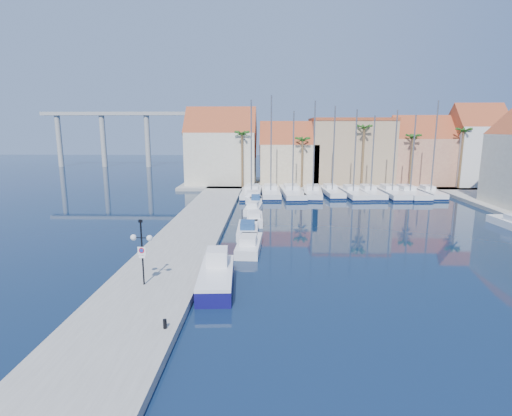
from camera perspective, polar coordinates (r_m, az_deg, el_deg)
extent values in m
plane|color=black|center=(26.89, 4.98, -11.17)|extent=(260.00, 260.00, 0.00)
cube|color=gray|center=(40.30, -8.94, -3.20)|extent=(6.00, 77.00, 0.50)
cube|color=gray|center=(74.38, 10.78, 3.41)|extent=(54.00, 16.00, 0.50)
cylinder|color=black|center=(26.14, -15.94, -6.13)|extent=(0.11, 0.11, 4.25)
cylinder|color=black|center=(25.99, -16.59, -4.07)|extent=(0.53, 0.12, 0.05)
cylinder|color=black|center=(25.77, -15.51, -4.14)|extent=(0.53, 0.12, 0.05)
sphere|color=white|center=(26.10, -17.11, -4.04)|extent=(0.38, 0.38, 0.38)
sphere|color=white|center=(25.66, -14.97, -4.18)|extent=(0.38, 0.38, 0.38)
cube|color=black|center=(25.62, -16.18, -1.81)|extent=(0.25, 0.15, 0.17)
cube|color=white|center=(26.06, -16.01, -5.95)|extent=(0.53, 0.10, 0.53)
cylinder|color=red|center=(26.02, -16.04, -5.85)|extent=(0.36, 0.06, 0.36)
cylinder|color=#1933A5|center=(26.01, -16.05, -5.86)|extent=(0.25, 0.04, 0.26)
cube|color=white|center=(26.17, -15.96, -6.72)|extent=(0.43, 0.08, 0.15)
cylinder|color=black|center=(21.11, -12.88, -15.84)|extent=(0.19, 0.19, 0.48)
cube|color=#110E53|center=(26.67, -5.70, -10.27)|extent=(2.55, 6.53, 0.96)
cube|color=white|center=(26.46, -5.73, -9.09)|extent=(2.55, 6.53, 0.21)
cube|color=white|center=(27.47, -5.57, -7.01)|extent=(1.50, 1.79, 1.17)
cube|color=white|center=(34.34, -0.98, -5.37)|extent=(2.15, 5.98, 0.80)
cube|color=white|center=(33.58, -1.08, -4.52)|extent=(1.41, 2.12, 0.60)
cube|color=white|center=(39.37, -1.19, -3.19)|extent=(2.10, 6.15, 0.80)
cube|color=navy|center=(38.60, -1.22, -2.41)|extent=(1.42, 2.17, 0.60)
cube|color=white|center=(44.04, -0.18, -1.61)|extent=(1.87, 5.30, 0.80)
cube|color=white|center=(43.38, -0.18, -0.86)|extent=(1.24, 1.88, 0.60)
cube|color=white|center=(49.52, -0.39, -0.15)|extent=(2.20, 5.67, 0.80)
cube|color=white|center=(48.85, -0.47, 0.52)|extent=(1.39, 2.03, 0.60)
cube|color=white|center=(54.49, -0.04, 0.91)|extent=(1.82, 5.23, 0.80)
cube|color=navy|center=(53.86, -0.05, 1.54)|extent=(1.22, 1.85, 0.60)
cube|color=white|center=(58.31, -0.54, 1.60)|extent=(2.96, 7.28, 0.80)
cube|color=white|center=(57.49, -0.50, 2.17)|extent=(1.83, 2.63, 0.60)
cube|color=white|center=(49.88, 32.57, -1.89)|extent=(2.26, 5.72, 0.80)
cube|color=white|center=(61.26, -0.63, 2.17)|extent=(2.97, 10.88, 1.00)
cube|color=#0C183D|center=(61.31, -0.63, 1.87)|extent=(3.04, 10.94, 0.28)
cube|color=white|center=(62.21, -0.58, 3.06)|extent=(2.02, 3.28, 0.60)
cylinder|color=slate|center=(59.99, -0.68, 8.85)|extent=(0.20, 0.20, 13.32)
cube|color=white|center=(61.55, 2.10, 2.21)|extent=(3.07, 10.40, 1.00)
cube|color=#0C183D|center=(61.60, 2.10, 1.91)|extent=(3.13, 10.47, 0.28)
cube|color=white|center=(62.45, 2.07, 3.08)|extent=(1.99, 3.16, 0.60)
cylinder|color=slate|center=(60.30, 2.17, 9.17)|extent=(0.20, 0.20, 13.99)
cube|color=white|center=(61.59, 5.17, 2.17)|extent=(3.76, 11.64, 1.00)
cube|color=#0C183D|center=(61.64, 5.16, 1.88)|extent=(3.83, 11.70, 0.28)
cube|color=white|center=(62.59, 5.05, 3.06)|extent=(2.32, 3.57, 0.60)
cylinder|color=slate|center=(60.33, 5.34, 8.07)|extent=(0.20, 0.20, 11.74)
cube|color=white|center=(61.79, 8.09, 2.14)|extent=(3.44, 10.31, 1.00)
cube|color=#0C183D|center=(61.84, 8.08, 1.84)|extent=(3.50, 10.37, 0.28)
cube|color=white|center=(62.67, 8.09, 3.00)|extent=(2.08, 3.18, 0.60)
cylinder|color=slate|center=(60.56, 8.29, 8.69)|extent=(0.20, 0.20, 13.18)
cube|color=white|center=(63.05, 10.72, 2.23)|extent=(3.03, 9.30, 1.00)
cube|color=#0C183D|center=(63.10, 10.71, 1.95)|extent=(3.09, 9.36, 0.28)
cube|color=white|center=(63.81, 10.56, 3.07)|extent=(1.86, 2.86, 0.60)
cylinder|color=slate|center=(61.91, 11.04, 8.35)|extent=(0.20, 0.20, 12.51)
cube|color=white|center=(62.57, 13.58, 2.04)|extent=(3.20, 9.85, 1.00)
cube|color=#0C183D|center=(62.62, 13.57, 1.76)|extent=(3.26, 9.91, 0.28)
cube|color=white|center=(63.38, 13.38, 2.90)|extent=(1.97, 3.03, 0.60)
cylinder|color=slate|center=(61.42, 13.99, 7.94)|extent=(0.20, 0.20, 11.95)
cube|color=white|center=(63.65, 15.93, 2.08)|extent=(2.87, 10.06, 1.00)
cube|color=#0C183D|center=(63.70, 15.91, 1.80)|extent=(2.93, 10.12, 0.28)
cube|color=white|center=(64.49, 15.73, 2.93)|extent=(1.90, 3.05, 0.60)
cylinder|color=slate|center=(62.53, 16.35, 7.48)|extent=(0.20, 0.20, 11.09)
cube|color=white|center=(64.66, 18.71, 2.05)|extent=(3.10, 10.68, 1.00)
cube|color=#0C183D|center=(64.71, 18.69, 1.77)|extent=(3.17, 10.74, 0.28)
cube|color=white|center=(65.54, 18.47, 2.89)|extent=(2.03, 3.24, 0.60)
cylinder|color=slate|center=(63.50, 19.24, 7.73)|extent=(0.20, 0.20, 11.92)
cube|color=white|center=(65.27, 20.96, 1.98)|extent=(3.50, 10.63, 1.00)
cube|color=#0C183D|center=(65.32, 20.94, 1.71)|extent=(3.56, 10.69, 0.28)
cube|color=white|center=(66.11, 20.66, 2.82)|extent=(2.13, 3.27, 0.60)
cylinder|color=slate|center=(64.16, 21.53, 7.26)|extent=(0.20, 0.20, 11.14)
cube|color=white|center=(66.37, 23.52, 1.93)|extent=(2.36, 8.48, 1.00)
cube|color=#0C183D|center=(66.42, 23.50, 1.66)|extent=(2.42, 8.55, 0.28)
cube|color=white|center=(67.03, 23.30, 2.73)|extent=(1.59, 2.56, 0.60)
cylinder|color=slate|center=(65.31, 24.16, 8.03)|extent=(0.20, 0.20, 13.20)
cube|color=beige|center=(72.50, -4.90, 7.14)|extent=(12.00, 9.00, 9.00)
cube|color=maroon|center=(72.31, -4.96, 10.70)|extent=(12.30, 9.00, 9.00)
cube|color=tan|center=(72.16, 4.68, 6.33)|extent=(10.00, 8.00, 7.00)
cube|color=maroon|center=(71.94, 4.73, 9.10)|extent=(10.30, 8.00, 8.00)
cube|color=tan|center=(74.35, 13.25, 7.76)|extent=(14.00, 10.00, 11.00)
cube|color=maroon|center=(74.24, 13.45, 12.19)|extent=(14.20, 10.20, 0.50)
cube|color=#B3705B|center=(76.74, 22.21, 6.20)|extent=(10.00, 8.00, 8.00)
cube|color=maroon|center=(76.54, 22.44, 9.18)|extent=(10.30, 8.00, 8.00)
cube|color=silver|center=(79.33, 28.66, 6.53)|extent=(8.00, 8.00, 10.00)
cube|color=maroon|center=(79.19, 29.01, 10.12)|extent=(8.30, 8.00, 8.00)
cylinder|color=brown|center=(67.16, -1.98, 6.84)|extent=(0.36, 0.36, 9.00)
sphere|color=#225418|center=(66.96, -2.01, 10.55)|extent=(2.60, 2.60, 2.60)
cylinder|color=brown|center=(67.27, 6.60, 6.35)|extent=(0.36, 0.36, 8.00)
sphere|color=#225418|center=(67.05, 6.68, 9.63)|extent=(2.60, 2.60, 2.60)
cylinder|color=brown|center=(68.74, 15.02, 6.99)|extent=(0.36, 0.36, 10.00)
sphere|color=#225418|center=(68.57, 15.23, 11.03)|extent=(2.60, 2.60, 2.60)
cylinder|color=brown|center=(71.02, 21.32, 6.12)|extent=(0.36, 0.36, 8.50)
sphere|color=#225418|center=(70.82, 21.56, 9.42)|extent=(2.60, 2.60, 2.60)
cylinder|color=brown|center=(74.01, 27.23, 6.21)|extent=(0.36, 0.36, 9.50)
sphere|color=#225418|center=(73.84, 27.56, 9.76)|extent=(2.60, 2.60, 2.60)
cube|color=#9E9E99|center=(112.94, -17.41, 12.74)|extent=(48.00, 2.20, 0.90)
cylinder|color=#9E9E99|center=(120.89, -26.30, 8.65)|extent=(1.40, 1.40, 14.00)
cylinder|color=#9E9E99|center=(115.76, -20.99, 9.00)|extent=(1.40, 1.40, 14.00)
cylinder|color=#9E9E99|center=(111.69, -15.23, 9.28)|extent=(1.40, 1.40, 14.00)
cylinder|color=#9E9E99|center=(108.81, -9.10, 9.49)|extent=(1.40, 1.40, 14.00)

